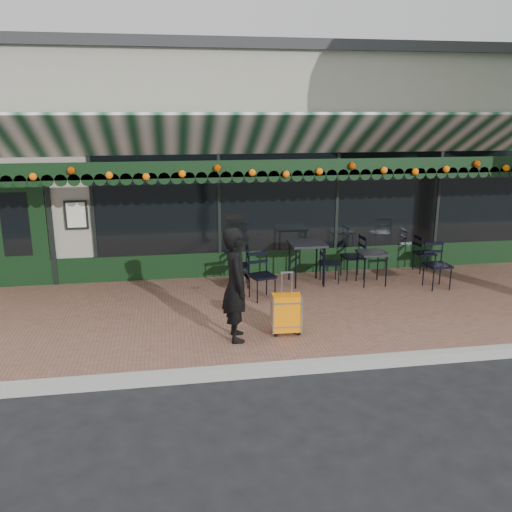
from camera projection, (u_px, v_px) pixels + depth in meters
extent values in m
plane|color=black|center=(323.00, 368.00, 7.39)|extent=(80.00, 80.00, 0.00)
cube|color=brown|center=(290.00, 311.00, 9.28)|extent=(18.00, 4.00, 0.15)
cube|color=#9E9E99|center=(325.00, 365.00, 7.29)|extent=(18.00, 0.16, 0.15)
cube|color=gray|center=(241.00, 155.00, 14.43)|extent=(12.00, 8.00, 4.50)
cube|color=black|center=(327.00, 200.00, 10.94)|extent=(9.20, 0.04, 2.00)
cube|color=black|center=(17.00, 229.00, 10.10)|extent=(1.10, 0.07, 2.20)
cube|color=silver|center=(76.00, 215.00, 10.17)|extent=(0.42, 0.04, 0.55)
cube|color=black|center=(286.00, 168.00, 9.15)|extent=(12.00, 0.03, 0.28)
cylinder|color=orange|center=(286.00, 169.00, 9.10)|extent=(11.60, 0.12, 0.12)
imported|color=black|center=(236.00, 284.00, 7.76)|extent=(0.40, 0.61, 1.67)
cube|color=orange|center=(286.00, 313.00, 8.05)|extent=(0.43, 0.26, 0.56)
cube|color=black|center=(286.00, 332.00, 8.13)|extent=(0.43, 0.26, 0.06)
cube|color=silver|center=(287.00, 284.00, 7.94)|extent=(0.19, 0.04, 0.35)
cube|color=black|center=(372.00, 253.00, 10.33)|extent=(0.52, 0.52, 0.03)
cylinder|color=black|center=(365.00, 273.00, 10.18)|extent=(0.03, 0.03, 0.60)
cylinder|color=black|center=(386.00, 271.00, 10.24)|extent=(0.03, 0.03, 0.60)
cylinder|color=black|center=(357.00, 266.00, 10.59)|extent=(0.03, 0.03, 0.60)
cylinder|color=black|center=(378.00, 265.00, 10.65)|extent=(0.03, 0.03, 0.60)
cube|color=black|center=(307.00, 244.00, 10.31)|extent=(0.66, 0.66, 0.04)
cylinder|color=black|center=(296.00, 269.00, 10.11)|extent=(0.03, 0.03, 0.77)
cylinder|color=black|center=(324.00, 267.00, 10.20)|extent=(0.03, 0.03, 0.77)
cylinder|color=black|center=(289.00, 261.00, 10.64)|extent=(0.03, 0.03, 0.77)
cylinder|color=black|center=(316.00, 260.00, 10.72)|extent=(0.03, 0.03, 0.77)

